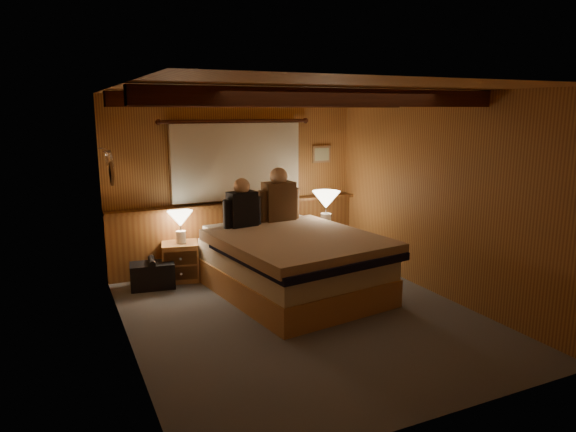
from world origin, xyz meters
TOP-DOWN VIEW (x-y plane):
  - floor at (0.00, 0.00)m, footprint 4.20×4.20m
  - ceiling at (0.00, 0.00)m, footprint 4.20×4.20m
  - wall_back at (0.00, 2.10)m, footprint 3.60×0.00m
  - wall_left at (-1.80, 0.00)m, footprint 0.00×4.20m
  - wall_right at (1.80, 0.00)m, footprint 0.00×4.20m
  - wall_front at (0.00, -2.10)m, footprint 3.60×0.00m
  - wainscot at (0.00, 2.04)m, footprint 3.60×0.23m
  - curtain_window at (0.00, 2.03)m, footprint 2.18×0.09m
  - ceiling_beams at (0.00, 0.15)m, footprint 3.60×1.65m
  - coat_rail at (-1.72, 1.58)m, footprint 0.05×0.55m
  - framed_print at (1.35, 2.08)m, footprint 0.30×0.04m
  - bed at (0.21, 0.68)m, footprint 1.94×2.38m
  - nightstand_left at (-0.91, 1.77)m, footprint 0.53×0.50m
  - nightstand_right at (1.06, 1.45)m, footprint 0.62×0.58m
  - lamp_left at (-0.89, 1.75)m, footprint 0.33×0.33m
  - lamp_right at (1.10, 1.46)m, footprint 0.39×0.39m
  - person_left at (-0.18, 1.36)m, footprint 0.53×0.26m
  - person_right at (0.39, 1.51)m, footprint 0.61×0.27m
  - duffel_bag at (-1.30, 1.62)m, footprint 0.58×0.39m

SIDE VIEW (x-z plane):
  - floor at x=0.00m, z-range 0.00..0.00m
  - duffel_bag at x=-1.30m, z-range -0.02..0.36m
  - nightstand_left at x=-0.91m, z-range 0.00..0.50m
  - nightstand_right at x=1.06m, z-range 0.00..0.59m
  - bed at x=0.21m, z-range 0.01..0.76m
  - wainscot at x=0.00m, z-range 0.02..0.96m
  - lamp_left at x=-0.89m, z-range 0.59..1.01m
  - lamp_right at x=1.10m, z-range 0.69..1.20m
  - person_left at x=-0.18m, z-range 0.67..1.32m
  - person_right at x=0.39m, z-range 0.66..1.41m
  - wall_left at x=-1.80m, z-range -0.90..3.30m
  - wall_right at x=1.80m, z-range -0.90..3.30m
  - wall_back at x=0.00m, z-range -0.60..3.00m
  - wall_front at x=0.00m, z-range -0.60..3.00m
  - curtain_window at x=0.00m, z-range 0.96..2.08m
  - framed_print at x=1.35m, z-range 1.43..1.68m
  - coat_rail at x=-1.72m, z-range 1.55..1.79m
  - ceiling_beams at x=0.00m, z-range 2.23..2.39m
  - ceiling at x=0.00m, z-range 2.40..2.40m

